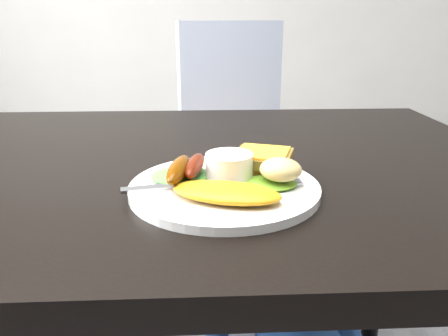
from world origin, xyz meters
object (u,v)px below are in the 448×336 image
dining_table (173,168)px  plate (224,188)px  dining_chair (234,165)px  person (281,129)px

dining_table → plate: 0.18m
dining_chair → person: bearing=-95.0°
person → plate: size_ratio=5.25×
dining_chair → person: person is taller
dining_table → dining_chair: dining_table is taller
plate → dining_chair: bearing=85.1°
dining_chair → plate: plate is taller
dining_chair → dining_table: bearing=-121.0°
dining_table → dining_chair: (0.17, 0.84, -0.28)m
dining_chair → person: 0.47m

